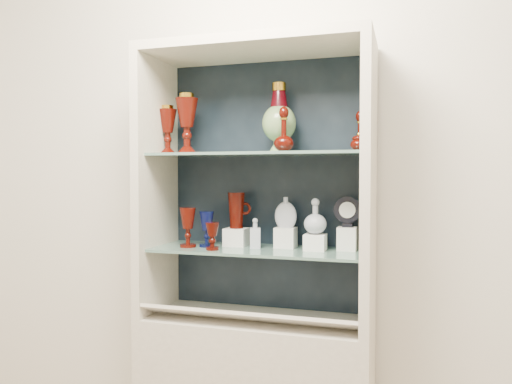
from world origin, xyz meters
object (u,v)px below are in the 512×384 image
(pedestal_lamp_left, at_px, (168,130))
(ruby_decanter_a, at_px, (284,127))
(pedestal_lamp_right, at_px, (187,124))
(enamel_urn, at_px, (279,118))
(cobalt_goblet, at_px, (207,229))
(clear_round_decanter, at_px, (315,217))
(cameo_medallion, at_px, (347,211))
(ruby_goblet_tall, at_px, (188,227))
(flat_flask, at_px, (286,212))
(ruby_decanter_b, at_px, (360,130))
(ruby_pitcher, at_px, (236,210))
(ruby_goblet_small, at_px, (212,236))
(clear_square_bottle, at_px, (255,233))
(lidded_bowl, at_px, (359,142))

(pedestal_lamp_left, relative_size, ruby_decanter_a, 1.06)
(pedestal_lamp_right, xyz_separation_m, enamel_urn, (0.42, 0.06, 0.02))
(enamel_urn, height_order, cobalt_goblet, enamel_urn)
(clear_round_decanter, xyz_separation_m, cameo_medallion, (0.13, 0.04, 0.02))
(ruby_goblet_tall, bearing_deg, clear_round_decanter, 7.17)
(pedestal_lamp_left, distance_m, flat_flask, 0.67)
(ruby_decanter_a, distance_m, ruby_decanter_b, 0.33)
(pedestal_lamp_right, relative_size, enamel_urn, 0.89)
(enamel_urn, bearing_deg, ruby_pitcher, -179.82)
(pedestal_lamp_right, xyz_separation_m, ruby_goblet_tall, (0.03, -0.05, -0.47))
(pedestal_lamp_right, height_order, flat_flask, pedestal_lamp_right)
(enamel_urn, bearing_deg, clear_round_decanter, -12.03)
(pedestal_lamp_left, bearing_deg, ruby_pitcher, 8.60)
(flat_flask, bearing_deg, ruby_goblet_small, -149.65)
(ruby_decanter_a, xyz_separation_m, cobalt_goblet, (-0.37, 0.04, -0.45))
(clear_square_bottle, xyz_separation_m, cameo_medallion, (0.40, 0.05, 0.10))
(pedestal_lamp_right, height_order, ruby_decanter_b, pedestal_lamp_right)
(ruby_decanter_a, relative_size, ruby_goblet_tall, 1.20)
(ruby_goblet_small, height_order, ruby_pitcher, ruby_pitcher)
(enamel_urn, relative_size, cobalt_goblet, 1.93)
(lidded_bowl, height_order, cameo_medallion, lidded_bowl)
(lidded_bowl, bearing_deg, ruby_goblet_small, -174.35)
(ruby_decanter_b, bearing_deg, pedestal_lamp_right, -174.65)
(cobalt_goblet, bearing_deg, ruby_goblet_small, -53.64)
(ruby_pitcher, xyz_separation_m, flat_flask, (0.23, 0.01, -0.00))
(ruby_goblet_small, bearing_deg, ruby_goblet_tall, 160.89)
(ruby_decanter_a, xyz_separation_m, lidded_bowl, (0.31, 0.02, -0.07))
(clear_square_bottle, distance_m, clear_round_decanter, 0.28)
(ruby_decanter_b, distance_m, ruby_goblet_tall, 0.87)
(ruby_decanter_a, distance_m, cameo_medallion, 0.45)
(lidded_bowl, bearing_deg, ruby_goblet_tall, -178.99)
(enamel_urn, relative_size, clear_round_decanter, 2.11)
(ruby_decanter_a, xyz_separation_m, clear_round_decanter, (0.12, 0.08, -0.38))
(ruby_goblet_tall, bearing_deg, pedestal_lamp_left, 155.38)
(lidded_bowl, relative_size, cobalt_goblet, 0.49)
(enamel_urn, xyz_separation_m, clear_square_bottle, (-0.10, -0.05, -0.51))
(cobalt_goblet, distance_m, clear_round_decanter, 0.49)
(clear_round_decanter, distance_m, cameo_medallion, 0.14)
(pedestal_lamp_left, relative_size, lidded_bowl, 2.86)
(pedestal_lamp_right, height_order, clear_square_bottle, pedestal_lamp_right)
(pedestal_lamp_left, relative_size, clear_round_decanter, 1.54)
(clear_square_bottle, bearing_deg, flat_flask, 23.75)
(ruby_decanter_b, bearing_deg, ruby_goblet_small, -164.28)
(flat_flask, distance_m, clear_round_decanter, 0.15)
(pedestal_lamp_right, height_order, clear_round_decanter, pedestal_lamp_right)
(clear_square_bottle, relative_size, clear_round_decanter, 0.91)
(clear_round_decanter, bearing_deg, ruby_decanter_a, -148.06)
(clear_round_decanter, bearing_deg, pedestal_lamp_right, -178.12)
(enamel_urn, distance_m, lidded_bowl, 0.39)
(flat_flask, relative_size, cameo_medallion, 1.03)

